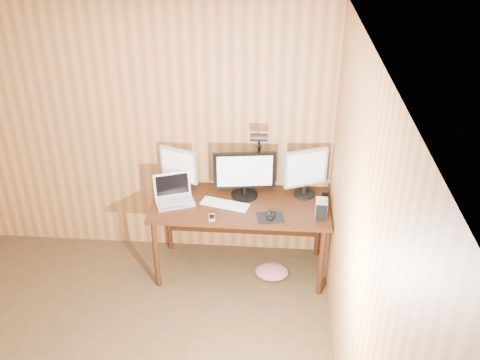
# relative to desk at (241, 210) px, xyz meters

# --- Properties ---
(room_shell) EXTENTS (4.00, 4.00, 4.00)m
(room_shell) POSITION_rel_desk_xyz_m (-0.93, -1.70, 0.62)
(room_shell) COLOR #49341C
(room_shell) RESTS_ON ground
(desk) EXTENTS (1.60, 0.70, 0.75)m
(desk) POSITION_rel_desk_xyz_m (0.00, 0.00, 0.00)
(desk) COLOR #34180A
(desk) RESTS_ON floor
(monitor_center) EXTENTS (0.57, 0.25, 0.44)m
(monitor_center) POSITION_rel_desk_xyz_m (0.03, 0.06, 0.35)
(monitor_center) COLOR black
(monitor_center) RESTS_ON desk
(monitor_left) EXTENTS (0.36, 0.18, 0.42)m
(monitor_left) POSITION_rel_desk_xyz_m (-0.59, 0.13, 0.35)
(monitor_left) COLOR black
(monitor_left) RESTS_ON desk
(monitor_right) EXTENTS (0.39, 0.19, 0.46)m
(monitor_right) POSITION_rel_desk_xyz_m (0.58, 0.12, 0.37)
(monitor_right) COLOR black
(monitor_right) RESTS_ON desk
(laptop) EXTENTS (0.40, 0.36, 0.24)m
(laptop) POSITION_rel_desk_xyz_m (-0.61, -0.06, 0.18)
(laptop) COLOR silver
(laptop) RESTS_ON desk
(keyboard) EXTENTS (0.45, 0.24, 0.02)m
(keyboard) POSITION_rel_desk_xyz_m (-0.14, -0.11, 0.13)
(keyboard) COLOR silver
(keyboard) RESTS_ON desk
(mousepad) EXTENTS (0.26, 0.22, 0.00)m
(mousepad) POSITION_rel_desk_xyz_m (0.28, -0.29, 0.12)
(mousepad) COLOR black
(mousepad) RESTS_ON desk
(mouse) EXTENTS (0.09, 0.13, 0.04)m
(mouse) POSITION_rel_desk_xyz_m (0.28, -0.29, 0.15)
(mouse) COLOR black
(mouse) RESTS_ON mousepad
(hard_drive) EXTENTS (0.11, 0.15, 0.16)m
(hard_drive) POSITION_rel_desk_xyz_m (0.71, -0.23, 0.20)
(hard_drive) COLOR silver
(hard_drive) RESTS_ON desk
(phone) EXTENTS (0.07, 0.12, 0.02)m
(phone) POSITION_rel_desk_xyz_m (-0.23, -0.33, 0.13)
(phone) COLOR silver
(phone) RESTS_ON desk
(speaker) EXTENTS (0.05, 0.05, 0.13)m
(speaker) POSITION_rel_desk_xyz_m (0.75, -0.01, 0.18)
(speaker) COLOR black
(speaker) RESTS_ON desk
(desk_lamp) EXTENTS (0.15, 0.22, 0.66)m
(desk_lamp) POSITION_rel_desk_xyz_m (0.15, 0.15, 0.53)
(desk_lamp) COLOR black
(desk_lamp) RESTS_ON desk
(fabric_pile) EXTENTS (0.35, 0.30, 0.10)m
(fabric_pile) POSITION_rel_desk_xyz_m (0.31, -0.15, -0.58)
(fabric_pile) COLOR #C05D66
(fabric_pile) RESTS_ON floor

